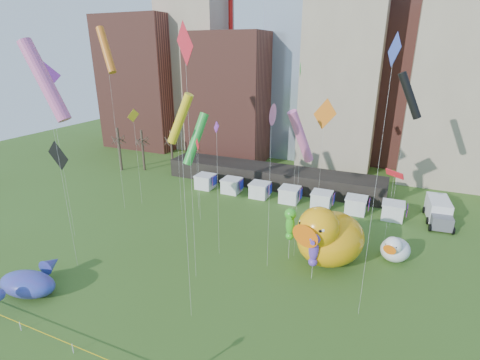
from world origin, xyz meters
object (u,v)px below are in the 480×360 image
at_px(small_duck, 395,249).
at_px(seahorse_purple, 314,246).
at_px(whale_inflatable, 29,282).
at_px(big_duck, 328,236).
at_px(seahorse_green, 290,221).
at_px(box_truck, 438,211).

bearing_deg(small_duck, seahorse_purple, -119.77).
xyz_separation_m(seahorse_purple, whale_inflatable, (-24.71, -13.30, -2.69)).
relative_size(big_duck, seahorse_green, 1.65).
height_order(big_duck, small_duck, big_duck).
xyz_separation_m(small_duck, box_truck, (5.21, 13.20, 0.05)).
bearing_deg(big_duck, seahorse_purple, -79.76).
bearing_deg(seahorse_purple, whale_inflatable, -154.30).
distance_m(small_duck, seahorse_purple, 10.78).
height_order(seahorse_green, seahorse_purple, seahorse_green).
relative_size(seahorse_green, whale_inflatable, 0.82).
relative_size(small_duck, seahorse_purple, 0.84).
bearing_deg(seahorse_green, box_truck, 38.21).
distance_m(big_duck, whale_inflatable, 30.67).
bearing_deg(seahorse_purple, box_truck, 55.12).
bearing_deg(box_truck, seahorse_green, -137.30).
bearing_deg(big_duck, whale_inflatable, -124.24).
height_order(big_duck, seahorse_purple, big_duck).
relative_size(whale_inflatable, box_truck, 1.04).
distance_m(seahorse_green, box_truck, 24.18).
distance_m(whale_inflatable, box_truck, 50.48).
bearing_deg(box_truck, whale_inflatable, -142.98).
relative_size(seahorse_green, box_truck, 0.86).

